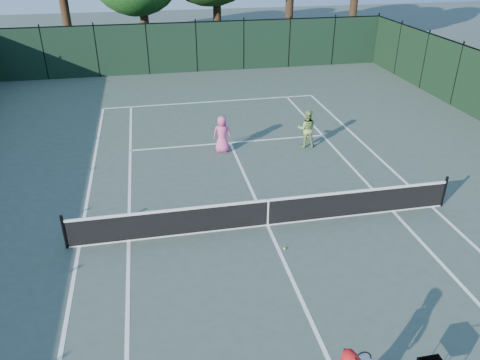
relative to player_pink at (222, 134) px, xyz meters
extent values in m
plane|color=#415045|center=(0.45, -5.60, -0.75)|extent=(90.00, 90.00, 0.00)
cube|color=white|center=(-5.04, -5.60, -0.75)|extent=(0.10, 23.77, 0.01)
cube|color=white|center=(5.93, -5.60, -0.75)|extent=(0.10, 23.77, 0.01)
cube|color=white|center=(-3.67, -5.60, -0.75)|extent=(0.10, 23.77, 0.01)
cube|color=white|center=(4.56, -5.60, -0.75)|extent=(0.10, 23.77, 0.01)
cube|color=white|center=(0.45, 6.29, -0.75)|extent=(10.97, 0.10, 0.01)
cube|color=white|center=(0.45, 0.80, -0.75)|extent=(8.23, 0.10, 0.01)
cube|color=white|center=(0.45, -5.60, -0.75)|extent=(0.10, 12.80, 0.01)
cube|color=black|center=(0.45, -5.60, -0.30)|extent=(11.60, 0.03, 0.85)
cube|color=white|center=(0.45, -5.60, 0.12)|extent=(11.60, 0.05, 0.07)
cube|color=white|center=(0.45, -5.60, -0.73)|extent=(11.60, 0.05, 0.04)
cube|color=white|center=(0.45, -5.60, -0.30)|extent=(0.05, 0.04, 0.91)
cylinder|color=black|center=(-5.35, -5.60, -0.22)|extent=(0.09, 0.09, 1.06)
cylinder|color=black|center=(6.25, -5.60, -0.22)|extent=(0.09, 0.09, 1.06)
cube|color=black|center=(0.45, 12.40, 0.75)|extent=(24.00, 0.05, 3.00)
cylinder|color=black|center=(-7.55, 16.40, 1.65)|extent=(0.56, 0.56, 4.80)
cylinder|color=black|center=(-2.55, 16.20, 1.40)|extent=(0.56, 0.56, 4.30)
cylinder|color=black|center=(2.45, 16.70, 1.75)|extent=(0.56, 0.56, 5.00)
cylinder|color=black|center=(7.45, 16.00, 1.55)|extent=(0.56, 0.56, 4.60)
cylinder|color=black|center=(12.45, 16.50, 1.45)|extent=(0.56, 0.56, 4.40)
torus|color=black|center=(0.57, -11.83, 0.47)|extent=(0.30, 0.10, 0.30)
imported|color=#E35092|center=(0.00, 0.00, 0.00)|extent=(0.84, 0.66, 1.50)
imported|color=#8CAE57|center=(3.46, -0.16, 0.03)|extent=(0.87, 0.75, 1.56)
sphere|color=yellow|center=(0.61, -6.89, -0.72)|extent=(0.07, 0.07, 0.07)
camera|label=1|loc=(-2.70, -17.05, 7.10)|focal=35.00mm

